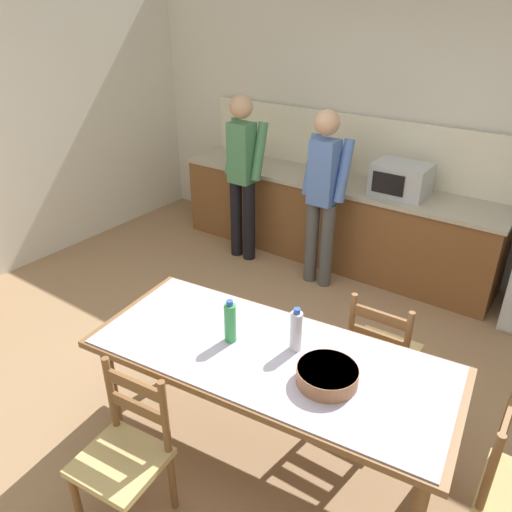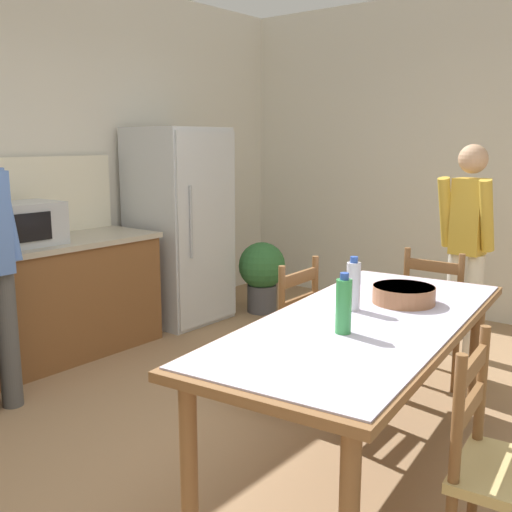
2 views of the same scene
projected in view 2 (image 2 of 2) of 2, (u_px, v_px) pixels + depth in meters
name	position (u px, v px, depth m)	size (l,w,h in m)	color
ground_plane	(272.00, 468.00, 2.97)	(8.32, 8.32, 0.00)	#9E7A56
wall_right	(500.00, 158.00, 5.19)	(0.12, 5.20, 2.90)	silver
refrigerator	(179.00, 226.00, 5.31)	(0.73, 0.73, 1.71)	silver
microwave	(22.00, 224.00, 4.15)	(0.50, 0.39, 0.30)	#B2B7BC
dining_table	(365.00, 334.00, 2.85)	(2.16, 1.10, 0.77)	brown
bottle_near_centre	(344.00, 305.00, 2.60)	(0.07, 0.07, 0.27)	green
bottle_off_centre	(353.00, 285.00, 2.95)	(0.07, 0.07, 0.27)	silver
serving_bowl	(404.00, 293.00, 3.09)	(0.32, 0.32, 0.09)	#9E6642
chair_side_near_left	(504.00, 471.00, 2.13)	(0.46, 0.44, 0.91)	brown
chair_head_end	(438.00, 317.00, 4.01)	(0.41, 0.43, 0.91)	brown
chair_side_far_right	(280.00, 333.00, 3.66)	(0.43, 0.41, 0.91)	brown
person_by_table	(467.00, 240.00, 4.37)	(0.29, 0.41, 1.58)	silver
potted_plant	(262.00, 272.00, 5.63)	(0.44, 0.44, 0.67)	#4C4C51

